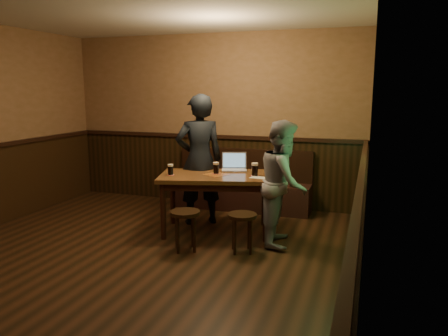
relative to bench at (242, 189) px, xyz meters
name	(u,v)px	position (x,y,z in m)	size (l,w,h in m)	color
room	(125,156)	(-0.59, -2.53, 0.89)	(5.04, 6.04, 2.84)	black
bench	(242,189)	(0.00, 0.00, 0.00)	(2.20, 0.50, 0.95)	black
pub_table	(216,182)	(0.00, -1.25, 0.38)	(1.65, 1.20, 0.80)	#502717
stool_left	(185,219)	(-0.12, -2.01, 0.08)	(0.45, 0.45, 0.49)	black
stool_right	(242,222)	(0.54, -1.85, 0.06)	(0.45, 0.45, 0.47)	black
pint_left	(171,170)	(-0.56, -1.47, 0.55)	(0.09, 0.09, 0.15)	red
pint_mid	(216,168)	(-0.02, -1.20, 0.56)	(0.10, 0.10, 0.16)	red
pint_right	(255,169)	(0.51, -1.17, 0.57)	(0.11, 0.11, 0.17)	red
laptop	(234,166)	(0.13, -0.87, 0.54)	(0.41, 0.37, 0.24)	silver
menu	(259,178)	(0.59, -1.27, 0.48)	(0.22, 0.15, 0.00)	silver
person_suit	(199,160)	(-0.36, -0.93, 0.61)	(0.67, 0.44, 1.85)	black
person_grey	(284,183)	(0.93, -1.38, 0.46)	(0.75, 0.58, 1.54)	gray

